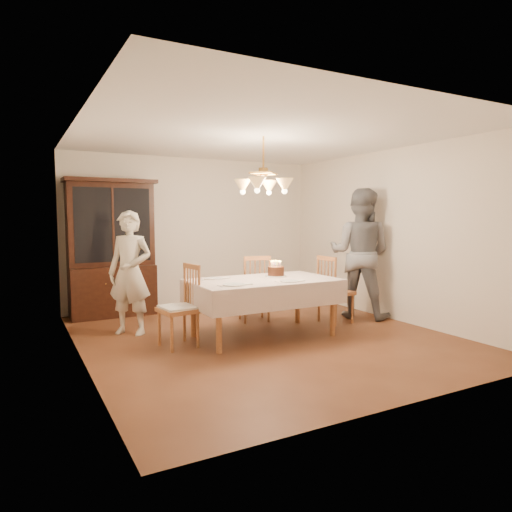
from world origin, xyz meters
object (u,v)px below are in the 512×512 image
chair_far_side (254,292)px  birthday_cake (276,272)px  dining_table (263,285)px  elderly_woman (130,273)px  china_hutch (112,251)px

chair_far_side → birthday_cake: chair_far_side is taller
dining_table → chair_far_side: bearing=69.3°
chair_far_side → elderly_woman: (-1.83, 0.10, 0.39)m
elderly_woman → birthday_cake: bearing=17.2°
china_hutch → birthday_cake: bearing=-49.4°
china_hutch → elderly_woman: china_hutch is taller
dining_table → birthday_cake: size_ratio=6.33×
china_hutch → chair_far_side: size_ratio=2.16×
china_hutch → dining_table: bearing=-56.5°
chair_far_side → birthday_cake: (-0.03, -0.68, 0.38)m
dining_table → chair_far_side: 0.94m
chair_far_side → elderly_woman: elderly_woman is taller
dining_table → elderly_woman: (-1.51, 0.95, 0.15)m
china_hutch → chair_far_side: 2.37m
birthday_cake → elderly_woman: bearing=156.5°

